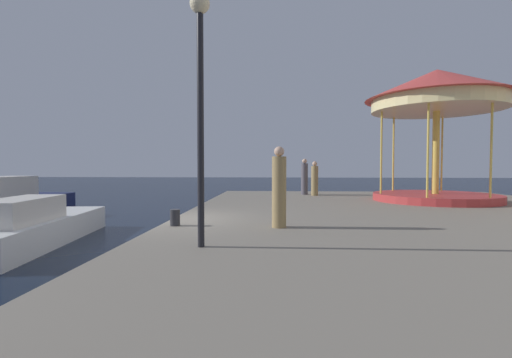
% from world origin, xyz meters
% --- Properties ---
extents(ground_plane, '(120.00, 120.00, 0.00)m').
position_xyz_m(ground_plane, '(0.00, 0.00, 0.00)').
color(ground_plane, black).
extents(quay_dock, '(14.49, 22.08, 0.80)m').
position_xyz_m(quay_dock, '(7.24, 0.00, 0.40)').
color(quay_dock, gray).
rests_on(quay_dock, ground).
extents(motorboat_navy, '(2.14, 5.37, 1.81)m').
position_xyz_m(motorboat_navy, '(-8.83, 5.75, 0.66)').
color(motorboat_navy, '#19214C').
rests_on(motorboat_navy, ground).
extents(motorboat_white, '(2.28, 6.08, 1.41)m').
position_xyz_m(motorboat_white, '(-3.97, 0.07, 0.53)').
color(motorboat_white, white).
rests_on(motorboat_white, ground).
extents(carousel, '(5.76, 5.76, 5.45)m').
position_xyz_m(carousel, '(9.51, 5.65, 4.88)').
color(carousel, '#B23333').
rests_on(carousel, quay_dock).
extents(lamp_post_mid_promenade, '(0.36, 0.36, 4.52)m').
position_xyz_m(lamp_post_mid_promenade, '(1.52, -3.31, 3.87)').
color(lamp_post_mid_promenade, black).
rests_on(lamp_post_mid_promenade, quay_dock).
extents(bollard_center, '(0.24, 0.24, 0.40)m').
position_xyz_m(bollard_center, '(0.40, -1.08, 1.00)').
color(bollard_center, '#2D2D33').
rests_on(bollard_center, quay_dock).
extents(person_by_the_water, '(0.34, 0.34, 1.83)m').
position_xyz_m(person_by_the_water, '(4.30, 8.66, 1.66)').
color(person_by_the_water, '#514C56').
rests_on(person_by_the_water, quay_dock).
extents(person_far_corner, '(0.34, 0.34, 1.93)m').
position_xyz_m(person_far_corner, '(2.94, -1.18, 1.71)').
color(person_far_corner, '#937A4C').
rests_on(person_far_corner, quay_dock).
extents(person_mid_promenade, '(0.34, 0.34, 1.69)m').
position_xyz_m(person_mid_promenade, '(4.76, 8.07, 1.59)').
color(person_mid_promenade, '#937A4C').
rests_on(person_mid_promenade, quay_dock).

